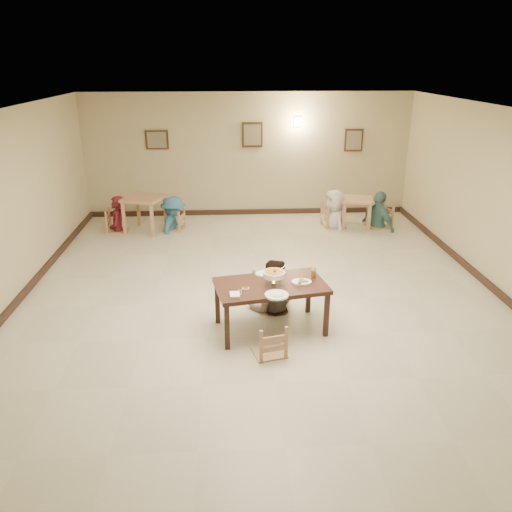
{
  "coord_description": "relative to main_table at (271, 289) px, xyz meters",
  "views": [
    {
      "loc": [
        -0.53,
        -7.33,
        3.71
      ],
      "look_at": [
        -0.12,
        -0.33,
        0.93
      ],
      "focal_mm": 35.0,
      "sensor_mm": 36.0,
      "label": 1
    }
  ],
  "objects": [
    {
      "name": "baseboard_left",
      "position": [
        -4.03,
        0.9,
        -0.59
      ],
      "size": [
        0.06,
        10.0,
        0.12
      ],
      "primitive_type": "cube",
      "color": "#301E17",
      "rests_on": "floor"
    },
    {
      "name": "curry_warmer",
      "position": [
        0.04,
        -0.03,
        0.25
      ],
      "size": [
        0.35,
        0.31,
        0.28
      ],
      "color": "silver",
      "rests_on": "main_table"
    },
    {
      "name": "main_table",
      "position": [
        0.0,
        0.0,
        0.0
      ],
      "size": [
        1.69,
        1.15,
        0.73
      ],
      "rotation": [
        0.0,
        0.0,
        0.19
      ],
      "color": "#3B1D13",
      "rests_on": "floor"
    },
    {
      "name": "wall_sconce",
      "position": [
        1.14,
        5.86,
        1.65
      ],
      "size": [
        0.16,
        0.05,
        0.22
      ],
      "primitive_type": "cube",
      "color": "#FFD88C",
      "rests_on": "wall_back"
    },
    {
      "name": "wall_front",
      "position": [
        -0.06,
        -4.1,
        0.85
      ],
      "size": [
        10.0,
        0.0,
        10.0
      ],
      "primitive_type": "plane",
      "rotation": [
        -1.57,
        0.0,
        0.0
      ],
      "color": "#C4B58E",
      "rests_on": "floor"
    },
    {
      "name": "bg_diner_a",
      "position": [
        -3.12,
        4.68,
        0.18
      ],
      "size": [
        0.43,
        0.63,
        1.66
      ],
      "primitive_type": "imported",
      "rotation": [
        0.0,
        0.0,
        4.77
      ],
      "color": "maroon",
      "rests_on": "floor"
    },
    {
      "name": "bg_diner_d",
      "position": [
        2.96,
        4.63,
        0.21
      ],
      "size": [
        0.86,
        1.09,
        1.72
      ],
      "primitive_type": "imported",
      "rotation": [
        0.0,
        0.0,
        2.07
      ],
      "color": "slate",
      "rests_on": "floor"
    },
    {
      "name": "chair_near",
      "position": [
        -0.07,
        -0.64,
        -0.2
      ],
      "size": [
        0.42,
        0.42,
        0.89
      ],
      "rotation": [
        0.0,
        0.0,
        3.38
      ],
      "color": "tan",
      "rests_on": "floor"
    },
    {
      "name": "wall_back",
      "position": [
        -0.06,
        5.9,
        0.85
      ],
      "size": [
        10.0,
        0.0,
        10.0
      ],
      "primitive_type": "plane",
      "rotation": [
        1.57,
        0.0,
        0.0
      ],
      "color": "#C4B58E",
      "rests_on": "floor"
    },
    {
      "name": "fried_plate",
      "position": [
        0.44,
        0.01,
        0.1
      ],
      "size": [
        0.29,
        0.29,
        0.06
      ],
      "color": "white",
      "rests_on": "main_table"
    },
    {
      "name": "bg_diner_c",
      "position": [
        1.9,
        4.75,
        0.24
      ],
      "size": [
        0.8,
        1.0,
        1.77
      ],
      "primitive_type": "imported",
      "rotation": [
        0.0,
        0.0,
        5.03
      ],
      "color": "silver",
      "rests_on": "floor"
    },
    {
      "name": "picture_c",
      "position": [
        2.54,
        5.86,
        1.2
      ],
      "size": [
        0.45,
        0.04,
        0.55
      ],
      "color": "#3B2313",
      "rests_on": "wall_back"
    },
    {
      "name": "bg_chair_rr",
      "position": [
        2.96,
        4.63,
        -0.11
      ],
      "size": [
        0.5,
        0.5,
        1.07
      ],
      "rotation": [
        0.0,
        0.0,
        -1.2
      ],
      "color": "tan",
      "rests_on": "floor"
    },
    {
      "name": "main_diner",
      "position": [
        0.08,
        0.65,
        0.18
      ],
      "size": [
        0.81,
        0.63,
        1.65
      ],
      "primitive_type": "imported",
      "rotation": [
        0.0,
        0.0,
        3.15
      ],
      "color": "gray",
      "rests_on": "floor"
    },
    {
      "name": "chair_far",
      "position": [
        0.04,
        0.77,
        -0.14
      ],
      "size": [
        0.48,
        0.48,
        1.01
      ],
      "rotation": [
        0.0,
        0.0,
        0.16
      ],
      "color": "tan",
      "rests_on": "floor"
    },
    {
      "name": "bg_table_left",
      "position": [
        -2.49,
        4.66,
        0.02
      ],
      "size": [
        1.02,
        1.02,
        0.81
      ],
      "rotation": [
        0.0,
        0.0,
        -0.31
      ],
      "color": "tan",
      "rests_on": "floor"
    },
    {
      "name": "bg_chair_ll",
      "position": [
        -3.12,
        4.68,
        -0.16
      ],
      "size": [
        0.46,
        0.46,
        0.98
      ],
      "rotation": [
        0.0,
        0.0,
        1.6
      ],
      "color": "tan",
      "rests_on": "floor"
    },
    {
      "name": "baseboard_right",
      "position": [
        3.91,
        0.9,
        -0.59
      ],
      "size": [
        0.06,
        10.0,
        0.12
      ],
      "primitive_type": "cube",
      "color": "#301E17",
      "rests_on": "floor"
    },
    {
      "name": "bg_chair_lr",
      "position": [
        -1.85,
        4.72,
        -0.19
      ],
      "size": [
        0.43,
        0.43,
        0.92
      ],
      "rotation": [
        0.0,
        0.0,
        -1.83
      ],
      "color": "tan",
      "rests_on": "floor"
    },
    {
      "name": "ceiling",
      "position": [
        -0.06,
        0.9,
        2.35
      ],
      "size": [
        10.0,
        10.0,
        0.0
      ],
      "primitive_type": "plane",
      "color": "silver",
      "rests_on": "wall_back"
    },
    {
      "name": "chili_dish",
      "position": [
        -0.36,
        -0.14,
        0.09
      ],
      "size": [
        0.1,
        0.1,
        0.02
      ],
      "color": "white",
      "rests_on": "main_table"
    },
    {
      "name": "bg_chair_rl",
      "position": [
        1.9,
        4.75,
        -0.13
      ],
      "size": [
        0.49,
        0.49,
        1.05
      ],
      "rotation": [
        0.0,
        0.0,
        1.74
      ],
      "color": "tan",
      "rests_on": "floor"
    },
    {
      "name": "drink_glass",
      "position": [
        0.64,
        0.2,
        0.15
      ],
      "size": [
        0.07,
        0.07,
        0.14
      ],
      "color": "white",
      "rests_on": "main_table"
    },
    {
      "name": "picture_a",
      "position": [
        -2.26,
        5.86,
        1.25
      ],
      "size": [
        0.55,
        0.04,
        0.45
      ],
      "color": "#3B2313",
      "rests_on": "wall_back"
    },
    {
      "name": "napkin_cutlery",
      "position": [
        -0.52,
        -0.35,
        0.1
      ],
      "size": [
        0.17,
        0.27,
        0.03
      ],
      "color": "white",
      "rests_on": "main_table"
    },
    {
      "name": "rice_plate_far",
      "position": [
        -0.06,
        0.34,
        0.1
      ],
      "size": [
        0.3,
        0.3,
        0.07
      ],
      "color": "white",
      "rests_on": "main_table"
    },
    {
      "name": "picture_b",
      "position": [
        0.04,
        5.86,
        1.35
      ],
      "size": [
        0.5,
        0.04,
        0.6
      ],
      "color": "#3B2313",
      "rests_on": "wall_back"
    },
    {
      "name": "floor",
      "position": [
        -0.06,
        0.9,
        -0.65
      ],
      "size": [
        10.0,
        10.0,
        0.0
      ],
      "primitive_type": "plane",
      "color": "beige",
      "rests_on": "ground"
    },
    {
      "name": "rice_plate_near",
      "position": [
        0.04,
        -0.39,
        0.1
      ],
      "size": [
        0.32,
        0.32,
        0.07
      ],
      "color": "white",
      "rests_on": "main_table"
    },
    {
      "name": "baseboard_back",
      "position": [
        -0.06,
        5.87,
        -0.59
      ],
      "size": [
        8.0,
        0.06,
        0.12
      ],
      "primitive_type": "cube",
      "color": "#301E17",
      "rests_on": "floor"
    },
    {
      "name": "bg_table_right",
      "position": [
        2.43,
        4.71,
        -0.09
      ],
      "size": [
        0.83,
        0.83,
        0.69
      ],
      "rotation": [
        0.0,
        0.0,
        -0.24
      ],
      "color": "tan",
      "rests_on": "floor"
    },
    {
      "name": "bg_diner_b",
      "position": [
        -1.85,
        4.72,
        0.14
      ],
      "size": [
        0.8,
        1.13,
        1.58
      ],
      "primitive_type": "imported",
      "rotation": [
        0.0,
        0.0,
        1.35
      ],
      "color": "teal",
      "rests_on": "floor"
    }
  ]
}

